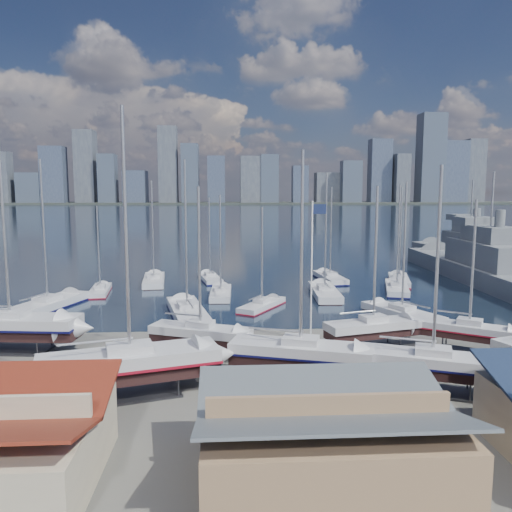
{
  "coord_description": "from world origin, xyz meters",
  "views": [
    {
      "loc": [
        -4.88,
        -48.47,
        13.64
      ],
      "look_at": [
        -1.39,
        8.0,
        6.45
      ],
      "focal_mm": 35.0,
      "sensor_mm": 36.0,
      "label": 1
    }
  ],
  "objects": [
    {
      "name": "sailboat_moored_8",
      "position": [
        11.36,
        27.26,
        0.31
      ],
      "size": [
        3.76,
        10.37,
        15.18
      ],
      "rotation": [
        0.0,
        0.0,
        1.66
      ],
      "color": "black",
      "rests_on": "water"
    },
    {
      "name": "sailboat_moored_6",
      "position": [
        -0.61,
        9.1,
        0.31
      ],
      "size": [
        6.4,
        8.36,
        12.53
      ],
      "rotation": [
        0.0,
        0.0,
        1.02
      ],
      "color": "black",
      "rests_on": "water"
    },
    {
      "name": "sailboat_moored_9",
      "position": [
        14.44,
        3.98,
        0.32
      ],
      "size": [
        6.92,
        10.52,
        15.49
      ],
      "rotation": [
        0.0,
        0.0,
        2.0
      ],
      "color": "black",
      "rests_on": "water"
    },
    {
      "name": "sailboat_cradle_5",
      "position": [
        9.22,
        -16.39,
        2.04
      ],
      "size": [
        9.83,
        6.05,
        15.44
      ],
      "rotation": [
        0.0,
        0.0,
        -0.38
      ],
      "color": "#2D2D33",
      "rests_on": "ground"
    },
    {
      "name": "sailboat_moored_2",
      "position": [
        -15.67,
        26.32,
        0.32
      ],
      "size": [
        4.1,
        10.92,
        16.11
      ],
      "rotation": [
        0.0,
        0.0,
        1.68
      ],
      "color": "black",
      "rests_on": "water"
    },
    {
      "name": "sailboat_moored_3",
      "position": [
        -9.16,
        5.9,
        0.31
      ],
      "size": [
        5.84,
        12.48,
        18.0
      ],
      "rotation": [
        0.0,
        0.0,
        1.78
      ],
      "color": "black",
      "rests_on": "water"
    },
    {
      "name": "skyline",
      "position": [
        -7.83,
        553.76,
        39.09
      ],
      "size": [
        639.14,
        43.8,
        107.69
      ],
      "color": "#475166",
      "rests_on": "far_shore"
    },
    {
      "name": "sailboat_cradle_1",
      "position": [
        -11.32,
        -15.75,
        2.23
      ],
      "size": [
        12.45,
        6.61,
        19.12
      ],
      "rotation": [
        0.0,
        0.0,
        0.29
      ],
      "color": "#2D2D33",
      "rests_on": "ground"
    },
    {
      "name": "sailboat_cradle_6",
      "position": [
        15.93,
        -8.15,
        1.92
      ],
      "size": [
        7.84,
        6.32,
        13.11
      ],
      "rotation": [
        0.0,
        0.0,
        -0.6
      ],
      "color": "#2D2D33",
      "rests_on": "ground"
    },
    {
      "name": "naval_ship_west",
      "position": [
        43.89,
        47.87,
        1.67
      ],
      "size": [
        9.01,
        39.12,
        17.49
      ],
      "rotation": [
        0.0,
        0.0,
        1.64
      ],
      "color": "slate",
      "rests_on": "water"
    },
    {
      "name": "car_d",
      "position": [
        5.25,
        -20.22,
        0.76
      ],
      "size": [
        3.19,
        5.56,
        1.52
      ],
      "primitive_type": "imported",
      "rotation": [
        0.0,
        0.0,
        0.21
      ],
      "color": "gray",
      "rests_on": "ground"
    },
    {
      "name": "car_b",
      "position": [
        -3.58,
        -20.46,
        0.64
      ],
      "size": [
        3.91,
        1.37,
        1.29
      ],
      "primitive_type": "imported",
      "rotation": [
        0.0,
        0.0,
        1.57
      ],
      "color": "gray",
      "rests_on": "ground"
    },
    {
      "name": "sailboat_moored_1",
      "position": [
        -21.96,
        19.38,
        0.31
      ],
      "size": [
        3.31,
        8.56,
        12.47
      ],
      "rotation": [
        0.0,
        0.0,
        1.69
      ],
      "color": "black",
      "rests_on": "water"
    },
    {
      "name": "car_c",
      "position": [
        0.63,
        -18.85,
        0.64
      ],
      "size": [
        3.29,
        4.98,
        1.27
      ],
      "primitive_type": "imported",
      "rotation": [
        0.0,
        0.0,
        0.28
      ],
      "color": "gray",
      "rests_on": "ground"
    },
    {
      "name": "ground",
      "position": [
        0.0,
        -10.0,
        0.0
      ],
      "size": [
        1400.0,
        1400.0,
        0.0
      ],
      "primitive_type": "plane",
      "color": "#605E59",
      "rests_on": "ground"
    },
    {
      "name": "sailboat_cradle_4",
      "position": [
        7.93,
        -6.91,
        1.98
      ],
      "size": [
        8.95,
        4.59,
        14.21
      ],
      "rotation": [
        0.0,
        0.0,
        0.27
      ],
      "color": "#2D2D33",
      "rests_on": "ground"
    },
    {
      "name": "shed_grey",
      "position": [
        0.0,
        -26.0,
        2.15
      ],
      "size": [
        12.6,
        8.4,
        4.17
      ],
      "color": "#8C6B4C",
      "rests_on": "ground"
    },
    {
      "name": "sailboat_moored_5",
      "position": [
        -7.32,
        28.28,
        0.31
      ],
      "size": [
        4.28,
        9.35,
        13.5
      ],
      "rotation": [
        0.0,
        0.0,
        1.77
      ],
      "color": "black",
      "rests_on": "water"
    },
    {
      "name": "flagpole",
      "position": [
        2.04,
        -9.72,
        7.57
      ],
      "size": [
        1.15,
        0.12,
        13.02
      ],
      "color": "white",
      "rests_on": "ground"
    },
    {
      "name": "naval_ship_east",
      "position": [
        34.64,
        23.45,
        1.67
      ],
      "size": [
        9.58,
        49.73,
        18.45
      ],
      "rotation": [
        0.0,
        0.0,
        1.54
      ],
      "color": "slate",
      "rests_on": "water"
    },
    {
      "name": "sailboat_moored_4",
      "position": [
        -5.53,
        16.23,
        0.32
      ],
      "size": [
        2.86,
        9.34,
        13.99
      ],
      "rotation": [
        0.0,
        0.0,
        1.54
      ],
      "color": "black",
      "rests_on": "water"
    },
    {
      "name": "sailboat_moored_11",
      "position": [
        21.33,
        24.5,
        0.31
      ],
      "size": [
        5.56,
        10.52,
        15.14
      ],
      "rotation": [
        0.0,
        0.0,
        1.29
      ],
      "color": "black",
      "rests_on": "water"
    },
    {
      "name": "sailboat_cradle_0",
      "position": [
        -23.48,
        -5.37,
        2.23
      ],
      "size": [
        12.21,
        4.69,
        19.0
      ],
      "rotation": [
        0.0,
        0.0,
        -0.12
      ],
      "color": "#2D2D33",
      "rests_on": "ground"
    },
    {
      "name": "water",
      "position": [
        0.0,
        300.0,
        -0.15
      ],
      "size": [
        1400.0,
        600.0,
        0.4
      ],
      "primitive_type": "cube",
      "color": "#1C2740",
      "rests_on": "ground"
    },
    {
      "name": "sailboat_moored_7",
      "position": [
        8.21,
        15.68,
        0.32
      ],
      "size": [
        3.75,
        11.37,
        16.93
      ],
      "rotation": [
        0.0,
        0.0,
        1.52
      ],
      "color": "black",
      "rests_on": "water"
    },
    {
      "name": "sailboat_moored_0",
      "position": [
        -25.78,
        10.27,
        0.31
      ],
      "size": [
        7.04,
        12.68,
        18.27
      ],
      "rotation": [
        0.0,
        0.0,
        1.26
      ],
      "color": "black",
      "rests_on": "water"
    },
    {
      "name": "far_shore",
      "position": [
        0.0,
        560.0,
        1.1
      ],
      "size": [
        1400.0,
        80.0,
        2.2
      ],
      "primitive_type": "cube",
      "color": "#2D332D",
      "rests_on": "ground"
    },
    {
      "name": "sailboat_moored_10",
      "position": [
        18.77,
        18.1,
        0.31
      ],
      "size": [
        5.73,
        10.78,
        15.52
      ],
      "rotation": [
        0.0,
        0.0,
        1.28
      ],
      "color": "black",
      "rests_on": "water"
    },
    {
      "name": "sailboat_cradle_2",
      "position": [
        -7.02,
        -7.81,
        1.98
      ],
      "size": [
        8.85,
        5.41,
        14.14
      ],
      "rotation": [
        0.0,
        0.0,
        -0.38
      ],
      "color": "#2D2D33",
      "rests_on": "ground"
    },
    {
      "name": "sailboat_cradle_3",
      "position": [
        0.49,
        -13.82,
        2.1
      ],
      "size": [
        10.68,
        5.84,
        16.59
      ],
      "rotation": [
        0.0,
        0.0,
        -0.31
      ],
      "color": "#2D2D33",
      "rests_on": "ground"
    },
    {
      "name": "car_a",
      "position": [
        -13.22,
        -18.33,
        0.71
      ],
      "size": [
        2.19,
        4.32,
        1.41
      ],
      "primitive_type": "imported",
      "rotation": [
        0.0,
        0.0,
        -0.13
      ],
      "color": "gray",
      "rests_on": "ground"
    }
  ]
}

